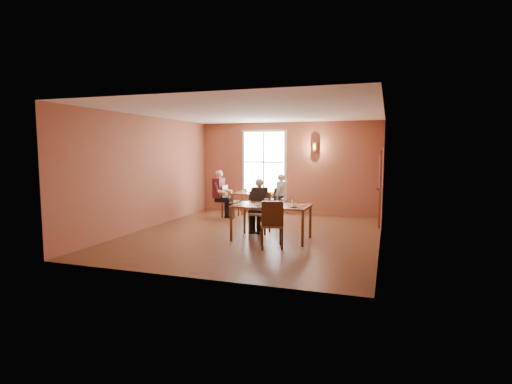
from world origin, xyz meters
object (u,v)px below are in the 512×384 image
(diner_white, at_px, (271,197))
(main_table, at_px, (271,222))
(second_table, at_px, (250,205))
(chair_diner_maroon, at_px, (230,201))
(chair_diner_main, at_px, (260,213))
(diner_main, at_px, (259,207))
(diner_maroon, at_px, (229,194))
(chair_empty, at_px, (272,224))
(chair_diner_white, at_px, (270,203))

(diner_white, bearing_deg, main_table, -163.64)
(second_table, height_order, chair_diner_maroon, chair_diner_maroon)
(main_table, bearing_deg, chair_diner_main, 127.57)
(chair_diner_main, bearing_deg, second_table, -64.56)
(main_table, relative_size, diner_main, 1.33)
(diner_main, height_order, diner_white, diner_white)
(second_table, bearing_deg, diner_white, 0.00)
(chair_diner_maroon, bearing_deg, diner_maroon, -90.00)
(chair_diner_maroon, bearing_deg, main_table, 38.26)
(diner_main, height_order, chair_empty, diner_main)
(chair_diner_main, bearing_deg, chair_diner_maroon, -51.53)
(chair_diner_main, height_order, second_table, chair_diner_main)
(chair_diner_white, bearing_deg, diner_maroon, 90.00)
(chair_diner_white, distance_m, chair_diner_maroon, 1.30)
(chair_diner_white, bearing_deg, chair_diner_main, -171.10)
(chair_diner_maroon, bearing_deg, chair_diner_white, 90.00)
(main_table, distance_m, chair_diner_white, 2.81)
(main_table, xyz_separation_m, chair_diner_maroon, (-2.12, 2.69, 0.09))
(chair_empty, bearing_deg, chair_diner_white, 86.28)
(diner_main, xyz_separation_m, chair_diner_maroon, (-1.62, 2.07, -0.16))
(chair_diner_main, height_order, chair_empty, chair_empty)
(main_table, distance_m, diner_white, 2.81)
(diner_maroon, bearing_deg, chair_diner_white, 90.00)
(main_table, height_order, diner_main, diner_main)
(second_table, xyz_separation_m, diner_white, (0.68, 0.00, 0.27))
(chair_diner_main, distance_m, second_table, 2.26)
(main_table, relative_size, diner_white, 1.31)
(chair_diner_white, height_order, diner_maroon, diner_maroon)
(second_table, bearing_deg, chair_diner_maroon, 180.00)
(chair_diner_maroon, distance_m, diner_maroon, 0.22)
(chair_diner_main, distance_m, chair_diner_maroon, 2.60)
(main_table, relative_size, chair_diner_maroon, 1.76)
(chair_diner_main, height_order, chair_diner_white, chair_diner_main)
(main_table, height_order, diner_white, diner_white)
(diner_main, distance_m, diner_maroon, 2.65)
(diner_white, height_order, chair_diner_maroon, diner_white)
(diner_main, relative_size, diner_white, 0.99)
(chair_diner_main, xyz_separation_m, diner_white, (-0.29, 2.04, 0.15))
(chair_diner_white, xyz_separation_m, chair_diner_maroon, (-1.30, 0.00, 0.01))
(main_table, height_order, diner_maroon, diner_maroon)
(chair_diner_main, xyz_separation_m, chair_diner_white, (-0.32, 2.04, -0.03))
(chair_diner_main, relative_size, second_table, 1.14)
(chair_diner_main, relative_size, diner_maroon, 0.72)
(chair_diner_maroon, height_order, diner_maroon, diner_maroon)
(chair_empty, bearing_deg, main_table, 85.94)
(chair_diner_main, relative_size, chair_empty, 0.99)
(chair_diner_main, distance_m, chair_diner_white, 2.06)
(second_table, bearing_deg, chair_diner_main, -64.56)
(main_table, bearing_deg, chair_diner_maroon, 128.26)
(main_table, xyz_separation_m, chair_diner_main, (-0.50, 0.65, 0.10))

